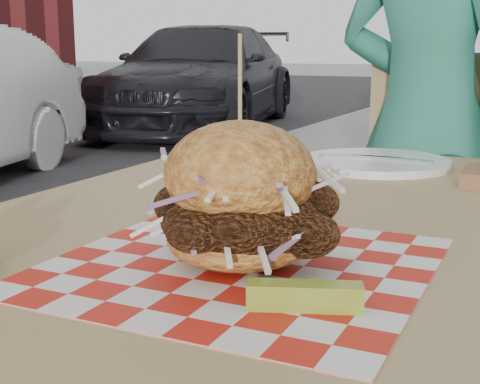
{
  "coord_description": "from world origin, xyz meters",
  "views": [
    {
      "loc": [
        0.35,
        -0.71,
        0.96
      ],
      "look_at": [
        0.07,
        -0.14,
        0.82
      ],
      "focal_mm": 50.0,
      "sensor_mm": 36.0,
      "label": 1
    }
  ],
  "objects_px": {
    "patio_table": "(290,277)",
    "sandwich": "(240,203)",
    "car_dark": "(201,77)",
    "patio_chair": "(438,202)",
    "diner": "(426,122)"
  },
  "relations": [
    {
      "from": "patio_table",
      "to": "sandwich",
      "type": "relative_size",
      "value": 5.38
    },
    {
      "from": "car_dark",
      "to": "patio_chair",
      "type": "xyz_separation_m",
      "value": [
        3.68,
        -5.4,
        -0.07
      ]
    },
    {
      "from": "car_dark",
      "to": "diner",
      "type": "bearing_deg",
      "value": -68.25
    },
    {
      "from": "patio_table",
      "to": "patio_chair",
      "type": "bearing_deg",
      "value": 88.73
    },
    {
      "from": "diner",
      "to": "patio_chair",
      "type": "distance_m",
      "value": 0.22
    },
    {
      "from": "patio_table",
      "to": "sandwich",
      "type": "xyz_separation_m",
      "value": [
        0.02,
        -0.2,
        0.14
      ]
    },
    {
      "from": "car_dark",
      "to": "sandwich",
      "type": "bearing_deg",
      "value": -73.29
    },
    {
      "from": "diner",
      "to": "patio_chair",
      "type": "relative_size",
      "value": 1.61
    },
    {
      "from": "patio_table",
      "to": "patio_chair",
      "type": "distance_m",
      "value": 1.07
    },
    {
      "from": "patio_table",
      "to": "patio_chair",
      "type": "height_order",
      "value": "patio_chair"
    },
    {
      "from": "diner",
      "to": "car_dark",
      "type": "xyz_separation_m",
      "value": [
        -3.63,
        5.39,
        -0.14
      ]
    },
    {
      "from": "car_dark",
      "to": "patio_chair",
      "type": "height_order",
      "value": "car_dark"
    },
    {
      "from": "diner",
      "to": "patio_table",
      "type": "relative_size",
      "value": 1.28
    },
    {
      "from": "car_dark",
      "to": "sandwich",
      "type": "height_order",
      "value": "car_dark"
    },
    {
      "from": "patio_table",
      "to": "patio_chair",
      "type": "relative_size",
      "value": 1.26
    }
  ]
}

